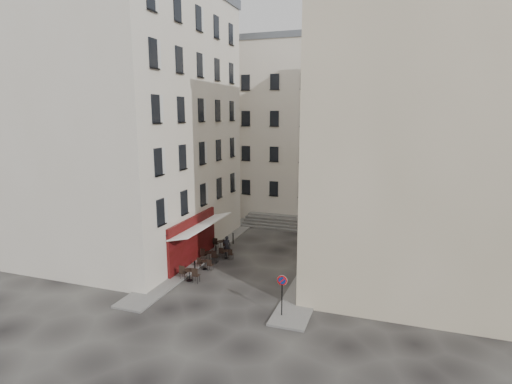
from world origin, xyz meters
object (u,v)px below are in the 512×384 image
at_px(bistro_table_a, 190,274).
at_px(bistro_table_b, 205,264).
at_px(pedestrian, 227,246).
at_px(no_parking_sign, 282,288).

height_order(bistro_table_a, bistro_table_b, bistro_table_a).
height_order(bistro_table_a, pedestrian, pedestrian).
relative_size(no_parking_sign, pedestrian, 1.51).
relative_size(bistro_table_a, bistro_table_b, 1.20).
height_order(bistro_table_b, pedestrian, pedestrian).
bearing_deg(bistro_table_a, no_parking_sign, -20.86).
height_order(no_parking_sign, bistro_table_a, no_parking_sign).
distance_m(bistro_table_b, pedestrian, 3.25).
bearing_deg(no_parking_sign, bistro_table_b, 144.43).
xyz_separation_m(bistro_table_b, pedestrian, (0.32, 3.21, 0.37)).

